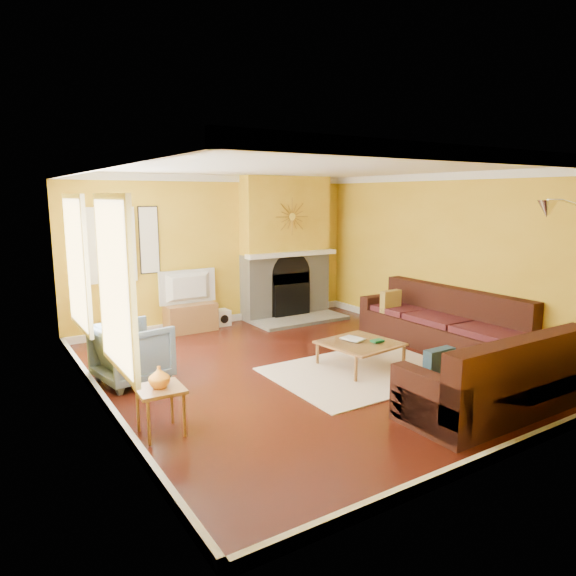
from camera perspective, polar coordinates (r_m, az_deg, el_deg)
floor at (r=7.18m, az=2.51°, el=-8.88°), size 5.50×6.00×0.02m
ceiling at (r=6.79m, az=2.69°, el=13.36°), size 5.50×6.00×0.02m
wall_back at (r=9.46m, az=-7.92°, el=4.14°), size 5.50×0.02×2.70m
wall_front at (r=4.75m, az=23.87°, el=-2.66°), size 5.50×0.02×2.70m
wall_left at (r=5.76m, az=-20.56°, el=-0.31°), size 0.02×6.00×2.70m
wall_right at (r=8.72m, az=17.67°, el=3.24°), size 0.02×6.00×2.70m
baseboard at (r=7.15m, az=2.51°, el=-8.35°), size 5.50×6.00×0.12m
crown_molding at (r=6.79m, az=2.69°, el=12.77°), size 5.50×6.00×0.12m
window_left_near at (r=7.01m, az=-22.54°, el=2.58°), size 0.06×1.22×1.72m
window_left_far at (r=5.16m, az=-18.84°, el=0.34°), size 0.06×1.22×1.72m
window_back at (r=8.78m, az=-19.19°, el=4.51°), size 0.82×0.06×1.22m
wall_art at (r=8.96m, az=-15.17°, el=5.15°), size 0.34×0.04×1.14m
fireplace at (r=9.91m, az=-0.27°, el=4.51°), size 1.80×0.40×2.70m
mantel at (r=9.72m, az=0.48°, el=3.80°), size 1.92×0.22×0.08m
hearth at (r=9.68m, az=1.47°, el=-3.57°), size 1.80×0.70×0.06m
sunburst at (r=9.68m, az=0.46°, el=7.93°), size 0.70×0.04×0.70m
rug at (r=7.06m, az=8.36°, el=-9.17°), size 2.40×1.80×0.02m
sectional_sofa at (r=7.28m, az=14.25°, el=-5.13°), size 2.99×3.86×0.90m
coffee_table at (r=7.18m, az=7.98°, el=-7.34°), size 1.04×1.04×0.37m
media_console at (r=9.11m, az=-10.75°, el=-3.25°), size 0.88×0.40×0.49m
tv at (r=9.00m, az=-10.86°, el=0.08°), size 1.02×0.14×0.59m
subwoofer at (r=9.47m, az=-7.44°, el=-3.27°), size 0.29×0.29×0.29m
armchair at (r=6.84m, az=-16.92°, el=-6.87°), size 0.96×0.94×0.76m
side_table at (r=5.36m, az=-13.95°, el=-13.11°), size 0.46×0.46×0.48m
vase at (r=5.23m, az=-14.12°, el=-9.56°), size 0.21×0.21×0.22m
book at (r=7.11m, az=6.67°, el=-5.83°), size 0.29×0.34×0.03m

